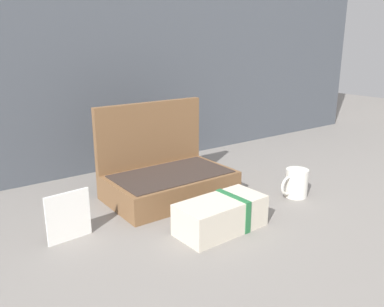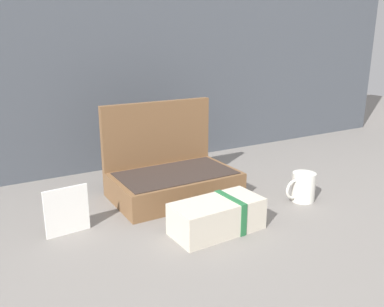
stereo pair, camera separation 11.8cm
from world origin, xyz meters
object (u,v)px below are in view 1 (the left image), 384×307
object	(u,v)px
coffee_mug	(296,183)
info_card_left	(68,216)
open_suitcase	(166,175)
cream_toiletry_bag	(222,215)

from	to	relation	value
coffee_mug	info_card_left	distance (m)	0.76
open_suitcase	info_card_left	bearing A→B (deg)	-163.14
open_suitcase	cream_toiletry_bag	distance (m)	0.32
open_suitcase	coffee_mug	size ratio (longest dim) A/B	3.60
open_suitcase	coffee_mug	world-z (taller)	open_suitcase
open_suitcase	cream_toiletry_bag	size ratio (longest dim) A/B	1.58
cream_toiletry_bag	coffee_mug	distance (m)	0.37
cream_toiletry_bag	open_suitcase	bearing A→B (deg)	87.55
coffee_mug	info_card_left	bearing A→B (deg)	167.98
cream_toiletry_bag	coffee_mug	xyz separation A→B (m)	(0.37, 0.04, 0.00)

